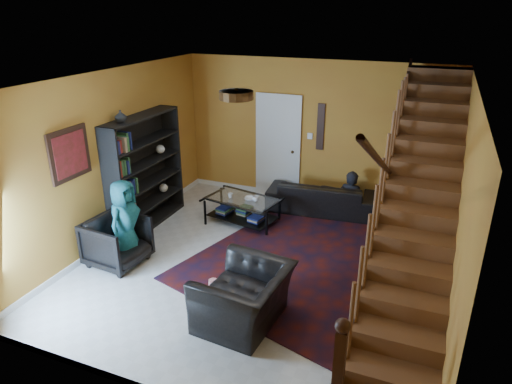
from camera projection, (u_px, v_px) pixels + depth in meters
floor at (261, 265)px, 7.01m from camera, size 5.50×5.50×0.00m
room at (221, 214)px, 8.59m from camera, size 5.50×5.50×5.50m
staircase at (418, 203)px, 5.74m from camera, size 0.95×5.02×3.18m
bookshelf at (146, 174)px, 7.99m from camera, size 0.35×1.80×2.00m
door at (278, 149)px, 9.19m from camera, size 0.82×0.05×2.05m
framed_picture at (69, 154)px, 6.46m from camera, size 0.04×0.74×0.74m
wall_hanging at (321, 127)px, 8.70m from camera, size 0.14×0.03×0.90m
ceiling_fixture at (236, 95)px, 5.28m from camera, size 0.40×0.40×0.10m
rug at (319, 262)px, 7.09m from camera, size 4.25×4.57×0.02m
sofa at (321, 197)px, 8.74m from camera, size 2.11×0.99×0.60m
armchair_left at (117, 242)px, 6.93m from camera, size 0.88×0.86×0.74m
armchair_right at (244, 297)px, 5.63m from camera, size 1.08×1.21×0.73m
person_adult_a at (350, 204)px, 8.63m from camera, size 0.51×0.37×1.33m
person_adult_b at (382, 213)px, 8.45m from camera, size 0.59×0.47×1.17m
person_child at (126, 222)px, 6.89m from camera, size 0.44×0.66×1.34m
coffee_table at (243, 209)px, 8.29m from camera, size 1.37×0.96×0.48m
cup_a at (256, 199)px, 8.09m from camera, size 0.14×0.14×0.09m
cup_b at (230, 195)px, 8.23m from camera, size 0.10×0.10×0.09m
bowl at (250, 199)px, 8.14m from camera, size 0.24×0.24×0.05m
vase at (121, 116)px, 7.13m from camera, size 0.18×0.18×0.19m
popcorn_bucket at (213, 285)px, 6.36m from camera, size 0.13×0.13×0.15m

